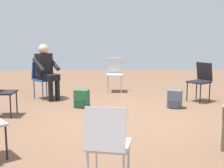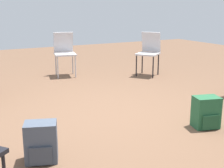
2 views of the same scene
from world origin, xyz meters
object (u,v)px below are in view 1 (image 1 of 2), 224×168
Objects in this scene: chair_east at (107,141)px; chair_southwest at (42,77)px; person_in_black at (46,69)px; backpack_by_empty_chair at (82,100)px; chair_west at (115,72)px; backpack_near_laptop_user at (175,100)px; chair_northwest at (201,79)px.

chair_southwest is (-4.30, -1.41, 0.00)m from chair_east.
person_in_black is 1.28m from backpack_by_empty_chair.
chair_southwest is (0.78, -1.68, 0.00)m from chair_west.
backpack_near_laptop_user is (-3.27, 1.41, -0.34)m from chair_east.
chair_east is at bearing 62.30° from person_in_black.
person_in_black reaches higher than chair_northwest.
backpack_by_empty_chair is at bearing 90.85° from person_in_black.
backpack_by_empty_chair is at bearing 110.07° from chair_east.
chair_west is at bearing 160.07° from chair_southwest.
chair_northwest reaches higher than backpack_by_empty_chair.
chair_southwest is at bearing -90.00° from person_in_black.
person_in_black reaches higher than chair_east.
backpack_by_empty_chair is (1.71, -0.73, -0.34)m from chair_west.
person_in_black is (0.12, 0.12, 0.20)m from chair_southwest.
chair_southwest is at bearing 120.47° from chair_east.
chair_northwest is 3.55m from chair_southwest.
person_in_black is (-0.32, -3.41, 0.20)m from chair_northwest.
chair_west is 2.17m from backpack_near_laptop_user.
chair_west is (-5.09, 0.27, 0.00)m from chair_east.
chair_southwest is 0.69× the size of person_in_black.
chair_west is at bearing -147.95° from backpack_near_laptop_user.
chair_east is 1.00× the size of chair_southwest.
chair_northwest is 0.69× the size of person_in_black.
chair_northwest is at bearing 100.78° from backpack_by_empty_chair.
backpack_near_laptop_user is at bearing 115.01° from chair_southwest.
chair_west is 1.00× the size of chair_northwest.
chair_southwest is at bearing 28.24° from chair_west.
chair_southwest is 3.02m from backpack_near_laptop_user.
person_in_black is at bearing -134.28° from backpack_by_empty_chair.
chair_east is at bearing 63.28° from chair_southwest.
chair_northwest is at bearing 130.11° from backpack_near_laptop_user.
backpack_by_empty_chair is (-0.10, -1.87, 0.00)m from backpack_near_laptop_user.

